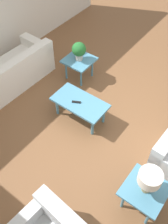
% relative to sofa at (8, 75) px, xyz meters
% --- Properties ---
extents(ground_plane, '(14.00, 14.00, 0.00)m').
position_rel_sofa_xyz_m(ground_plane, '(-2.27, -0.31, -0.29)').
color(ground_plane, brown).
extents(sofa, '(0.88, 2.03, 0.75)m').
position_rel_sofa_xyz_m(sofa, '(0.00, 0.00, 0.00)').
color(sofa, white).
rests_on(sofa, ground_plane).
extents(coffee_table, '(1.01, 0.54, 0.44)m').
position_rel_sofa_xyz_m(coffee_table, '(-1.73, -0.18, 0.09)').
color(coffee_table, teal).
rests_on(coffee_table, ground_plane).
extents(side_table_plant, '(0.59, 0.59, 0.48)m').
position_rel_sofa_xyz_m(side_table_plant, '(-1.01, -1.10, 0.13)').
color(side_table_plant, teal).
rests_on(side_table_plant, ground_plane).
extents(side_table_lamp, '(0.59, 0.59, 0.48)m').
position_rel_sofa_xyz_m(side_table_lamp, '(-3.48, 0.62, 0.13)').
color(side_table_lamp, teal).
rests_on(side_table_lamp, ground_plane).
extents(potted_plant, '(0.29, 0.29, 0.40)m').
position_rel_sofa_xyz_m(potted_plant, '(-1.01, -1.10, 0.42)').
color(potted_plant, '#B2ADA3').
rests_on(potted_plant, side_table_plant).
extents(table_lamp, '(0.31, 0.31, 0.42)m').
position_rel_sofa_xyz_m(table_lamp, '(-3.48, 0.62, 0.49)').
color(table_lamp, '#997F4C').
rests_on(table_lamp, side_table_lamp).
extents(remote_control, '(0.16, 0.11, 0.02)m').
position_rel_sofa_xyz_m(remote_control, '(-1.70, -0.13, 0.16)').
color(remote_control, black).
rests_on(remote_control, coffee_table).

